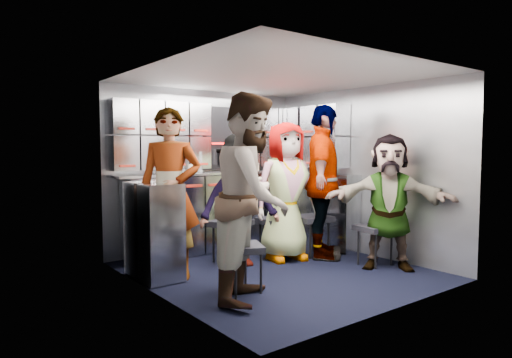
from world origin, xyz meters
TOP-DOWN VIEW (x-y plane):
  - floor at (0.00, 0.00)m, footprint 3.00×3.00m
  - wall_back at (0.00, 1.50)m, footprint 2.80×0.04m
  - wall_left at (-1.40, 0.00)m, footprint 0.04×3.00m
  - wall_right at (1.40, 0.00)m, footprint 0.04×3.00m
  - ceiling at (0.00, 0.00)m, footprint 2.80×3.00m
  - cart_bank_back at (0.00, 1.29)m, footprint 2.68×0.38m
  - cart_bank_left at (-1.19, 0.56)m, footprint 0.38×0.76m
  - counter at (0.00, 1.29)m, footprint 2.68×0.42m
  - locker_bank_back at (0.00, 1.35)m, footprint 2.68×0.28m
  - locker_bank_right at (1.25, 0.70)m, footprint 0.28×1.00m
  - right_cabinet at (1.25, 0.60)m, footprint 0.28×1.20m
  - coffee_niche at (0.18, 1.41)m, footprint 0.46×0.16m
  - red_latch_strip at (0.00, 1.09)m, footprint 2.60×0.02m
  - jump_seat_near_left at (-0.76, -0.38)m, footprint 0.50×0.49m
  - jump_seat_mid_left at (-0.20, 0.60)m, footprint 0.54×0.53m
  - jump_seat_center at (0.41, 0.52)m, footprint 0.44×0.42m
  - jump_seat_mid_right at (0.81, 0.29)m, footprint 0.48×0.46m
  - jump_seat_near_right at (1.05, -0.49)m, footprint 0.44×0.43m
  - attendant_standing at (-1.05, 0.46)m, footprint 0.76×0.73m
  - attendant_arc_a at (-0.76, -0.56)m, footprint 1.12×1.10m
  - attendant_arc_b at (-0.20, 0.42)m, footprint 1.06×0.75m
  - attendant_arc_c at (0.41, 0.34)m, footprint 0.91×0.70m
  - attendant_arc_d at (0.81, 0.11)m, footprint 1.11×1.07m
  - attendant_arc_e at (1.05, -0.67)m, footprint 1.23×1.35m
  - bottle_left at (-0.49, 1.24)m, footprint 0.07×0.07m
  - bottle_mid at (-0.25, 1.24)m, footprint 0.07×0.07m
  - bottle_right at (1.13, 1.24)m, footprint 0.06×0.06m
  - cup_left at (-0.39, 1.23)m, footprint 0.07×0.07m
  - cup_right at (0.64, 1.23)m, footprint 0.08×0.08m

SIDE VIEW (x-z plane):
  - floor at x=0.00m, z-range 0.00..0.00m
  - jump_seat_near_left at x=-0.76m, z-range 0.17..0.63m
  - jump_seat_near_right at x=1.05m, z-range 0.18..0.63m
  - jump_seat_center at x=0.41m, z-range 0.18..0.67m
  - jump_seat_mid_right at x=0.81m, z-range 0.19..0.69m
  - jump_seat_mid_left at x=-0.20m, z-range 0.19..0.69m
  - cart_bank_back at x=0.00m, z-range 0.00..0.99m
  - cart_bank_left at x=-1.19m, z-range 0.00..0.99m
  - right_cabinet at x=1.25m, z-range 0.00..1.00m
  - attendant_arc_b at x=-0.20m, z-range 0.00..1.50m
  - attendant_arc_e at x=1.05m, z-range 0.00..1.50m
  - attendant_arc_c at x=0.41m, z-range 0.00..1.65m
  - attendant_standing at x=-1.05m, z-range 0.00..1.76m
  - red_latch_strip at x=0.00m, z-range 0.86..0.90m
  - attendant_arc_a at x=-0.76m, z-range 0.00..1.82m
  - attendant_arc_d at x=0.81m, z-range 0.00..1.86m
  - counter at x=0.00m, z-range 1.00..1.03m
  - wall_back at x=0.00m, z-range 0.00..2.10m
  - wall_left at x=-1.40m, z-range 0.00..2.10m
  - wall_right at x=1.40m, z-range 0.00..2.10m
  - cup_right at x=0.64m, z-range 1.03..1.13m
  - cup_left at x=-0.39m, z-range 1.03..1.14m
  - bottle_right at x=1.13m, z-range 1.03..1.27m
  - bottle_mid at x=-0.25m, z-range 1.03..1.29m
  - bottle_left at x=-0.49m, z-range 1.03..1.30m
  - coffee_niche at x=0.18m, z-range 1.05..1.89m
  - locker_bank_back at x=0.00m, z-range 1.08..1.90m
  - locker_bank_right at x=1.25m, z-range 1.08..1.90m
  - ceiling at x=0.00m, z-range 2.09..2.11m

